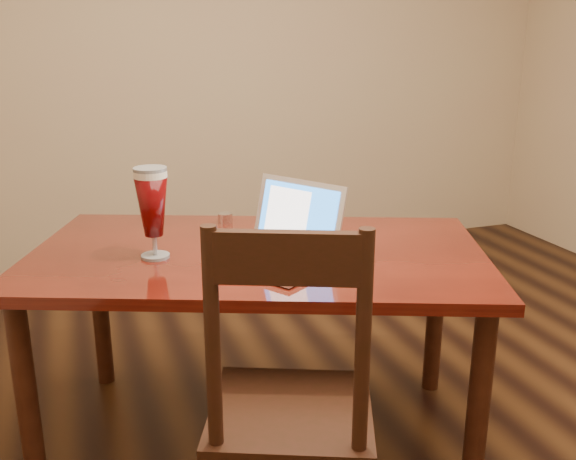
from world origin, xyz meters
name	(u,v)px	position (x,y,z in m)	size (l,w,h in m)	color
dining_table	(255,271)	(-0.52, 0.39, 0.68)	(1.83, 1.43, 1.07)	#54130B
dining_chair	(290,410)	(-0.60, -0.24, 0.50)	(0.59, 0.58, 1.07)	black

